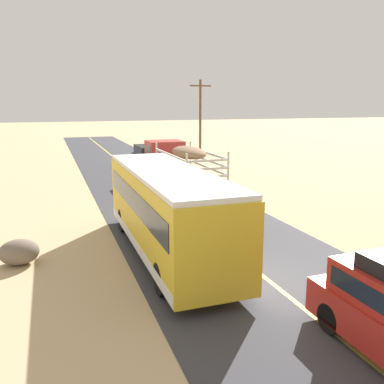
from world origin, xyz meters
The scene contains 8 objects.
ground_plane centered at (0.00, 0.00, 0.00)m, with size 240.00×240.00×0.00m, color tan.
road_surface centered at (0.00, 0.00, 0.01)m, with size 8.00×120.00×0.02m, color #38383D.
road_centre_line centered at (0.00, 0.00, 0.02)m, with size 0.16×117.60×0.00m, color #D8CC4C.
livestock_truck centered at (1.57, 15.73, 1.79)m, with size 2.53×9.70×3.02m.
bus centered at (-2.38, 3.45, 1.75)m, with size 2.54×10.00×3.21m.
car_far centered at (1.77, 24.33, 1.09)m, with size 1.90×4.62×1.93m.
power_pole_mid centered at (8.29, 28.55, 4.22)m, with size 2.20×0.24×7.86m.
boulder_near_shoulder centered at (-7.61, 4.19, 0.45)m, with size 1.38×1.14×0.90m, color #756656.
Camera 1 is at (-6.36, -10.67, 5.59)m, focal length 38.22 mm.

